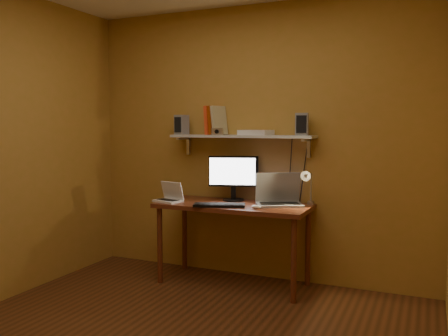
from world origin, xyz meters
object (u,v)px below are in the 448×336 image
at_px(desk, 233,213).
at_px(netbook, 170,196).
at_px(router, 256,133).
at_px(desk_lamp, 308,183).
at_px(speaker_left, 182,125).
at_px(wall_shelf, 241,137).
at_px(keyboard, 219,205).
at_px(laptop, 279,196).
at_px(mouse, 256,207).
at_px(shelf_camera, 217,132).
at_px(speaker_right, 302,124).
at_px(monitor, 233,176).

relative_size(desk, netbook, 4.97).
relative_size(netbook, router, 0.97).
bearing_deg(desk_lamp, speaker_left, 176.87).
xyz_separation_m(wall_shelf, keyboard, (-0.06, -0.38, -0.60)).
bearing_deg(laptop, mouse, -138.82).
height_order(desk_lamp, speaker_left, speaker_left).
bearing_deg(wall_shelf, laptop, -11.89).
height_order(laptop, netbook, laptop).
bearing_deg(router, shelf_camera, -170.70).
distance_m(keyboard, speaker_left, 1.00).
bearing_deg(speaker_left, speaker_right, 14.20).
bearing_deg(keyboard, router, 41.50).
bearing_deg(desk_lamp, keyboard, -156.44).
relative_size(speaker_right, shelf_camera, 1.79).
relative_size(desk_lamp, router, 1.30).
distance_m(netbook, speaker_left, 0.75).
height_order(monitor, speaker_left, speaker_left).
bearing_deg(desk, desk_lamp, 10.81).
height_order(keyboard, mouse, mouse).
xyz_separation_m(monitor, desk_lamp, (0.73, -0.04, -0.03)).
relative_size(wall_shelf, netbook, 4.97).
bearing_deg(speaker_right, keyboard, -157.57).
xyz_separation_m(desk, mouse, (0.28, -0.16, 0.10)).
relative_size(netbook, shelf_camera, 2.54).
xyz_separation_m(desk, netbook, (-0.59, -0.13, 0.14)).
bearing_deg(keyboard, speaker_right, 10.62).
xyz_separation_m(mouse, desk_lamp, (0.38, 0.29, 0.19)).
xyz_separation_m(keyboard, desk_lamp, (0.72, 0.31, 0.20)).
xyz_separation_m(wall_shelf, desk_lamp, (0.66, -0.07, -0.40)).
distance_m(keyboard, shelf_camera, 0.74).
bearing_deg(keyboard, netbook, 153.85).
height_order(laptop, keyboard, laptop).
distance_m(keyboard, speaker_right, 1.03).
relative_size(laptop, speaker_left, 2.51).
distance_m(monitor, speaker_right, 0.81).
xyz_separation_m(desk, router, (0.15, 0.19, 0.73)).
bearing_deg(laptop, keyboard, -172.43).
xyz_separation_m(laptop, shelf_camera, (-0.61, 0.02, 0.58)).
bearing_deg(wall_shelf, keyboard, -98.48).
xyz_separation_m(monitor, shelf_camera, (-0.15, -0.04, 0.42)).
relative_size(mouse, speaker_left, 0.45).
relative_size(monitor, keyboard, 1.01).
distance_m(wall_shelf, keyboard, 0.71).
height_order(desk, monitor, monitor).
bearing_deg(speaker_left, desk_lamp, 11.43).
distance_m(mouse, shelf_camera, 0.86).
bearing_deg(monitor, keyboard, -106.39).
height_order(keyboard, desk_lamp, desk_lamp).
bearing_deg(keyboard, shelf_camera, 97.32).
height_order(wall_shelf, router, router).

